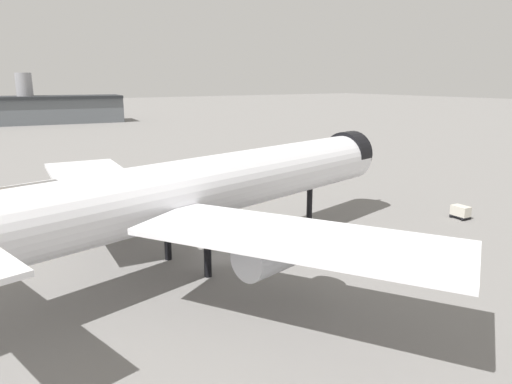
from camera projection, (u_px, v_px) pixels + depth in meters
The scene contains 5 objects.
ground at pixel (219, 257), 51.95m from camera, with size 900.00×900.00×0.00m, color slate.
airliner_near_gate at pixel (203, 188), 49.01m from camera, with size 63.35×56.78×18.30m.
service_truck_front at pixel (224, 176), 87.36m from camera, with size 5.41×5.61×3.00m.
baggage_cart_trailing at pixel (461, 212), 66.24m from camera, with size 2.05×2.49×1.82m.
traffic_cone_near_nose at pixel (193, 184), 86.44m from camera, with size 0.52×0.52×0.65m, color #F2600C.
Camera 1 is at (-23.36, -43.07, 19.15)m, focal length 33.07 mm.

